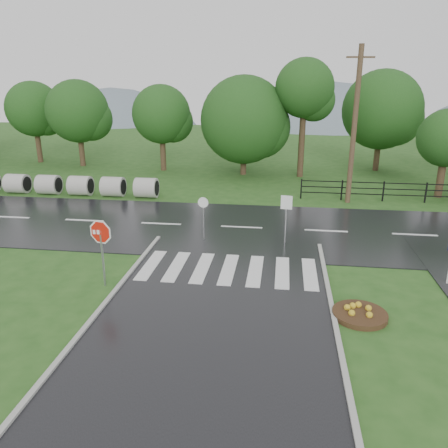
# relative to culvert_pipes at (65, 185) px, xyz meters

# --- Properties ---
(ground) EXTENTS (120.00, 120.00, 0.00)m
(ground) POSITION_rel_culvert_pipes_xyz_m (11.54, -15.00, -0.60)
(ground) COLOR #26501A
(ground) RESTS_ON ground
(main_road) EXTENTS (90.00, 8.00, 0.04)m
(main_road) POSITION_rel_culvert_pipes_xyz_m (11.54, -5.00, -0.60)
(main_road) COLOR black
(main_road) RESTS_ON ground
(crosswalk) EXTENTS (6.50, 2.80, 0.02)m
(crosswalk) POSITION_rel_culvert_pipes_xyz_m (11.54, -10.00, -0.54)
(crosswalk) COLOR silver
(crosswalk) RESTS_ON ground
(fence_west) EXTENTS (9.58, 0.08, 1.20)m
(fence_west) POSITION_rel_culvert_pipes_xyz_m (19.29, 1.00, 0.12)
(fence_west) COLOR black
(fence_west) RESTS_ON ground
(hills) EXTENTS (102.00, 48.00, 48.00)m
(hills) POSITION_rel_culvert_pipes_xyz_m (15.03, 50.00, -16.14)
(hills) COLOR slate
(hills) RESTS_ON ground
(treeline) EXTENTS (83.20, 5.20, 10.00)m
(treeline) POSITION_rel_culvert_pipes_xyz_m (12.54, 9.00, -0.60)
(treeline) COLOR #174214
(treeline) RESTS_ON ground
(culvert_pipes) EXTENTS (11.80, 1.20, 1.20)m
(culvert_pipes) POSITION_rel_culvert_pipes_xyz_m (0.00, 0.00, 0.00)
(culvert_pipes) COLOR #9E9B93
(culvert_pipes) RESTS_ON ground
(stop_sign) EXTENTS (1.10, 0.27, 2.54)m
(stop_sign) POSITION_rel_culvert_pipes_xyz_m (7.44, -11.83, 1.17)
(stop_sign) COLOR #939399
(stop_sign) RESTS_ON ground
(flower_bed) EXTENTS (1.63, 1.63, 0.33)m
(flower_bed) POSITION_rel_culvert_pipes_xyz_m (15.88, -12.82, -0.48)
(flower_bed) COLOR #332111
(flower_bed) RESTS_ON ground
(reg_sign_small) EXTENTS (0.48, 0.08, 2.19)m
(reg_sign_small) POSITION_rel_culvert_pipes_xyz_m (13.61, -6.94, 0.95)
(reg_sign_small) COLOR #939399
(reg_sign_small) RESTS_ON ground
(reg_sign_round) EXTENTS (0.46, 0.08, 1.99)m
(reg_sign_round) POSITION_rel_culvert_pipes_xyz_m (10.03, -6.94, 0.68)
(reg_sign_round) COLOR #939399
(reg_sign_round) RESTS_ON ground
(utility_pole_east) EXTENTS (1.53, 0.34, 8.62)m
(utility_pole_east) POSITION_rel_culvert_pipes_xyz_m (17.22, 0.50, 3.78)
(utility_pole_east) COLOR #473523
(utility_pole_east) RESTS_ON ground
(entrance_tree_left) EXTENTS (3.38, 3.38, 5.26)m
(entrance_tree_left) POSITION_rel_culvert_pipes_xyz_m (22.86, 2.50, 2.94)
(entrance_tree_left) COLOR #3D2B1C
(entrance_tree_left) RESTS_ON ground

